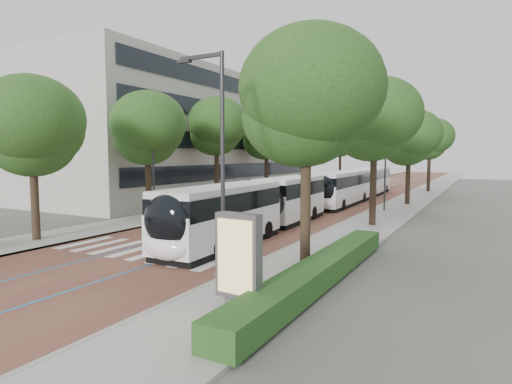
{
  "coord_description": "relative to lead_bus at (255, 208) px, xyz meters",
  "views": [
    {
      "loc": [
        14.44,
        -14.74,
        4.81
      ],
      "look_at": [
        1.25,
        9.47,
        2.4
      ],
      "focal_mm": 30.0,
      "sensor_mm": 36.0,
      "label": 1
    }
  ],
  "objects": [
    {
      "name": "ground",
      "position": [
        -2.2,
        -7.62,
        -1.63
      ],
      "size": [
        160.0,
        160.0,
        0.0
      ],
      "primitive_type": "plane",
      "color": "#51544C",
      "rests_on": "ground"
    },
    {
      "name": "road",
      "position": [
        -2.2,
        32.38,
        -1.62
      ],
      "size": [
        11.0,
        140.0,
        0.02
      ],
      "primitive_type": "cube",
      "color": "brown",
      "rests_on": "ground"
    },
    {
      "name": "sidewalk_left",
      "position": [
        -9.7,
        32.38,
        -1.57
      ],
      "size": [
        4.0,
        140.0,
        0.12
      ],
      "primitive_type": "cube",
      "color": "gray",
      "rests_on": "ground"
    },
    {
      "name": "sidewalk_right",
      "position": [
        5.3,
        32.38,
        -1.57
      ],
      "size": [
        4.0,
        140.0,
        0.12
      ],
      "primitive_type": "cube",
      "color": "gray",
      "rests_on": "ground"
    },
    {
      "name": "kerb_left",
      "position": [
        -7.8,
        32.38,
        -1.57
      ],
      "size": [
        0.2,
        140.0,
        0.14
      ],
      "primitive_type": "cube",
      "color": "gray",
      "rests_on": "ground"
    },
    {
      "name": "kerb_right",
      "position": [
        3.4,
        32.38,
        -1.57
      ],
      "size": [
        0.2,
        140.0,
        0.14
      ],
      "primitive_type": "cube",
      "color": "gray",
      "rests_on": "ground"
    },
    {
      "name": "zebra_crossing",
      "position": [
        -2.0,
        -6.62,
        -1.6
      ],
      "size": [
        10.55,
        3.6,
        0.01
      ],
      "color": "silver",
      "rests_on": "ground"
    },
    {
      "name": "lane_line_left",
      "position": [
        -3.8,
        32.38,
        -1.6
      ],
      "size": [
        0.12,
        126.0,
        0.01
      ],
      "primitive_type": "cube",
      "color": "#2271AB",
      "rests_on": "road"
    },
    {
      "name": "lane_line_right",
      "position": [
        -0.6,
        32.38,
        -1.6
      ],
      "size": [
        0.12,
        126.0,
        0.01
      ],
      "primitive_type": "cube",
      "color": "#2271AB",
      "rests_on": "road"
    },
    {
      "name": "office_building",
      "position": [
        -21.67,
        20.38,
        5.37
      ],
      "size": [
        18.11,
        40.0,
        14.0
      ],
      "color": "beige",
      "rests_on": "ground"
    },
    {
      "name": "hedge",
      "position": [
        6.9,
        -7.62,
        -1.11
      ],
      "size": [
        1.2,
        14.0,
        0.8
      ],
      "primitive_type": "cube",
      "color": "#174317",
      "rests_on": "sidewalk_right"
    },
    {
      "name": "streetlight_near",
      "position": [
        4.42,
        -10.62,
        3.19
      ],
      "size": [
        1.82,
        0.2,
        8.0
      ],
      "color": "#2E2D30",
      "rests_on": "sidewalk_right"
    },
    {
      "name": "streetlight_far",
      "position": [
        4.42,
        14.38,
        3.19
      ],
      "size": [
        1.82,
        0.2,
        8.0
      ],
      "color": "#2E2D30",
      "rests_on": "sidewalk_right"
    },
    {
      "name": "lamp_post_left",
      "position": [
        -8.3,
        0.38,
        2.49
      ],
      "size": [
        0.14,
        0.14,
        8.0
      ],
      "primitive_type": "cylinder",
      "color": "#2E2D30",
      "rests_on": "sidewalk_left"
    },
    {
      "name": "trees_left",
      "position": [
        -9.7,
        18.78,
        5.18
      ],
      "size": [
        6.08,
        60.68,
        9.85
      ],
      "color": "black",
      "rests_on": "ground"
    },
    {
      "name": "trees_right",
      "position": [
        5.5,
        12.61,
        5.02
      ],
      "size": [
        5.96,
        47.67,
        9.45
      ],
      "color": "black",
      "rests_on": "ground"
    },
    {
      "name": "lead_bus",
      "position": [
        0.0,
        0.0,
        0.0
      ],
      "size": [
        3.1,
        18.47,
        3.2
      ],
      "rotation": [
        0.0,
        0.0,
        0.03
      ],
      "color": "black",
      "rests_on": "ground"
    },
    {
      "name": "bus_queued_0",
      "position": [
        0.09,
        16.53,
        -0.0
      ],
      "size": [
        2.72,
        12.43,
        3.2
      ],
      "rotation": [
        0.0,
        0.0,
        0.01
      ],
      "color": "white",
      "rests_on": "ground"
    },
    {
      "name": "bus_queued_1",
      "position": [
        -0.14,
        28.9,
        -0.0
      ],
      "size": [
        2.98,
        12.48,
        3.2
      ],
      "rotation": [
        0.0,
        0.0,
        0.04
      ],
      "color": "white",
      "rests_on": "ground"
    },
    {
      "name": "ad_panel",
      "position": [
        5.85,
        -11.72,
        0.06
      ],
      "size": [
        1.46,
        0.59,
        2.99
      ],
      "rotation": [
        0.0,
        0.0,
        -0.06
      ],
      "color": "#59595B",
      "rests_on": "sidewalk_right"
    }
  ]
}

